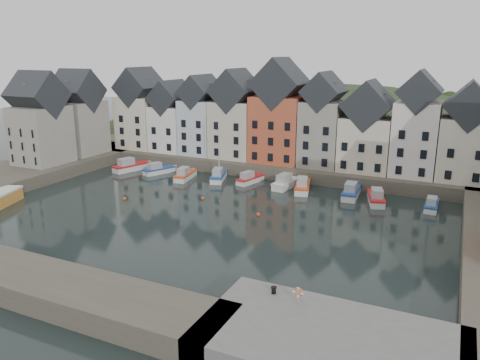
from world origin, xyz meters
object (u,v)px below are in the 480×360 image
Objects in this scene: boat_d at (218,176)px; life_ring_post at (298,292)px; mooring_bollard at (274,290)px; boat_a at (130,166)px.

boat_d is 9.27× the size of life_ring_post.
mooring_bollard is at bearing 166.20° from life_ring_post.
life_ring_post reaches higher than boat_a.
boat_a is at bearing 164.74° from boat_d.
boat_a is 5.51× the size of life_ring_post.
boat_a is 12.80× the size of mooring_bollard.
mooring_bollard is 0.43× the size of life_ring_post.
boat_d is at bearing 125.92° from life_ring_post.
boat_a is at bearing 140.30° from mooring_bollard.
life_ring_post is (42.89, -34.32, 2.08)m from boat_a.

